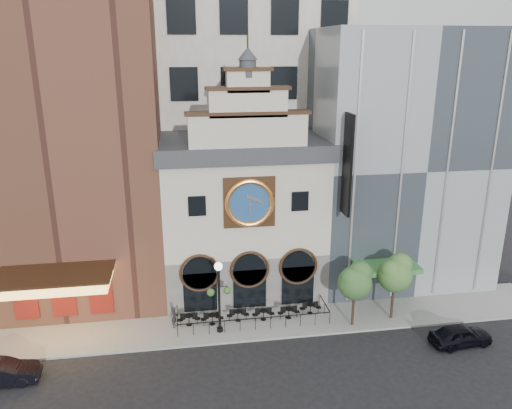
{
  "coord_description": "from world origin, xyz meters",
  "views": [
    {
      "loc": [
        -4.64,
        -28.61,
        18.83
      ],
      "look_at": [
        0.79,
        6.0,
        7.7
      ],
      "focal_mm": 35.0,
      "sensor_mm": 36.0,
      "label": 1
    }
  ],
  "objects_px": {
    "bistro_3": "(263,314)",
    "tree_left": "(355,280)",
    "bistro_1": "(212,318)",
    "bistro_2": "(238,315)",
    "bistro_5": "(310,308)",
    "car_right": "(461,335)",
    "pedestrian": "(174,317)",
    "car_left": "(1,373)",
    "tree_right": "(395,272)",
    "lamppost": "(219,289)",
    "bistro_4": "(289,312)",
    "bistro_0": "(189,319)"
  },
  "relations": [
    {
      "from": "car_right",
      "to": "tree_left",
      "type": "bearing_deg",
      "value": 57.44
    },
    {
      "from": "car_right",
      "to": "tree_left",
      "type": "height_order",
      "value": "tree_left"
    },
    {
      "from": "car_right",
      "to": "bistro_3",
      "type": "bearing_deg",
      "value": 63.52
    },
    {
      "from": "bistro_2",
      "to": "bistro_4",
      "type": "distance_m",
      "value": 3.66
    },
    {
      "from": "car_right",
      "to": "car_left",
      "type": "bearing_deg",
      "value": 84.02
    },
    {
      "from": "bistro_4",
      "to": "tree_right",
      "type": "xyz_separation_m",
      "value": [
        7.35,
        -1.06,
        3.11
      ]
    },
    {
      "from": "car_right",
      "to": "lamppost",
      "type": "bearing_deg",
      "value": 71.16
    },
    {
      "from": "tree_left",
      "to": "bistro_0",
      "type": "bearing_deg",
      "value": 171.49
    },
    {
      "from": "lamppost",
      "to": "bistro_5",
      "type": "bearing_deg",
      "value": 6.14
    },
    {
      "from": "bistro_4",
      "to": "car_left",
      "type": "bearing_deg",
      "value": -166.55
    },
    {
      "from": "lamppost",
      "to": "bistro_2",
      "type": "bearing_deg",
      "value": 35.2
    },
    {
      "from": "pedestrian",
      "to": "car_right",
      "type": "bearing_deg",
      "value": -87.06
    },
    {
      "from": "tree_left",
      "to": "bistro_4",
      "type": "bearing_deg",
      "value": 159.99
    },
    {
      "from": "bistro_2",
      "to": "tree_right",
      "type": "height_order",
      "value": "tree_right"
    },
    {
      "from": "bistro_5",
      "to": "lamppost",
      "type": "xyz_separation_m",
      "value": [
        -6.74,
        -1.37,
        2.72
      ]
    },
    {
      "from": "bistro_1",
      "to": "bistro_2",
      "type": "bearing_deg",
      "value": 6.36
    },
    {
      "from": "bistro_1",
      "to": "car_left",
      "type": "relative_size",
      "value": 0.37
    },
    {
      "from": "bistro_1",
      "to": "bistro_5",
      "type": "height_order",
      "value": "same"
    },
    {
      "from": "tree_right",
      "to": "bistro_2",
      "type": "bearing_deg",
      "value": 173.47
    },
    {
      "from": "bistro_1",
      "to": "bistro_2",
      "type": "relative_size",
      "value": 1.0
    },
    {
      "from": "bistro_0",
      "to": "tree_left",
      "type": "relative_size",
      "value": 0.34
    },
    {
      "from": "pedestrian",
      "to": "bistro_2",
      "type": "bearing_deg",
      "value": -70.83
    },
    {
      "from": "lamppost",
      "to": "bistro_4",
      "type": "bearing_deg",
      "value": 5.71
    },
    {
      "from": "bistro_1",
      "to": "lamppost",
      "type": "xyz_separation_m",
      "value": [
        0.46,
        -0.98,
        2.72
      ]
    },
    {
      "from": "tree_right",
      "to": "lamppost",
      "type": "bearing_deg",
      "value": 179.66
    },
    {
      "from": "bistro_3",
      "to": "tree_left",
      "type": "relative_size",
      "value": 0.34
    },
    {
      "from": "car_right",
      "to": "bistro_4",
      "type": "bearing_deg",
      "value": 60.38
    },
    {
      "from": "car_left",
      "to": "tree_right",
      "type": "bearing_deg",
      "value": -84.93
    },
    {
      "from": "car_right",
      "to": "car_left",
      "type": "xyz_separation_m",
      "value": [
        -28.61,
        0.47,
        0.01
      ]
    },
    {
      "from": "bistro_2",
      "to": "bistro_5",
      "type": "height_order",
      "value": "same"
    },
    {
      "from": "lamppost",
      "to": "tree_right",
      "type": "height_order",
      "value": "lamppost"
    },
    {
      "from": "bistro_1",
      "to": "tree_right",
      "type": "relative_size",
      "value": 0.32
    },
    {
      "from": "bistro_0",
      "to": "bistro_1",
      "type": "relative_size",
      "value": 1.0
    },
    {
      "from": "bistro_3",
      "to": "bistro_4",
      "type": "height_order",
      "value": "same"
    },
    {
      "from": "bistro_4",
      "to": "lamppost",
      "type": "distance_m",
      "value": 5.81
    },
    {
      "from": "bistro_1",
      "to": "bistro_4",
      "type": "bearing_deg",
      "value": 0.05
    },
    {
      "from": "car_left",
      "to": "lamppost",
      "type": "xyz_separation_m",
      "value": [
        13.07,
        3.35,
        2.62
      ]
    },
    {
      "from": "bistro_5",
      "to": "bistro_0",
      "type": "bearing_deg",
      "value": -178.47
    },
    {
      "from": "car_right",
      "to": "lamppost",
      "type": "height_order",
      "value": "lamppost"
    },
    {
      "from": "tree_left",
      "to": "car_right",
      "type": "bearing_deg",
      "value": -27.53
    },
    {
      "from": "bistro_5",
      "to": "pedestrian",
      "type": "distance_m",
      "value": 9.82
    },
    {
      "from": "bistro_4",
      "to": "bistro_1",
      "type": "bearing_deg",
      "value": -179.95
    },
    {
      "from": "bistro_0",
      "to": "car_right",
      "type": "distance_m",
      "value": 18.29
    },
    {
      "from": "bistro_3",
      "to": "tree_right",
      "type": "xyz_separation_m",
      "value": [
        9.2,
        -1.1,
        3.11
      ]
    },
    {
      "from": "bistro_1",
      "to": "bistro_0",
      "type": "bearing_deg",
      "value": 174.52
    },
    {
      "from": "bistro_3",
      "to": "car_left",
      "type": "bearing_deg",
      "value": -164.94
    },
    {
      "from": "bistro_2",
      "to": "car_right",
      "type": "relative_size",
      "value": 0.38
    },
    {
      "from": "lamppost",
      "to": "tree_left",
      "type": "bearing_deg",
      "value": -8.84
    },
    {
      "from": "bistro_3",
      "to": "car_right",
      "type": "bearing_deg",
      "value": -21.45
    },
    {
      "from": "bistro_5",
      "to": "bistro_2",
      "type": "bearing_deg",
      "value": -178.03
    }
  ]
}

